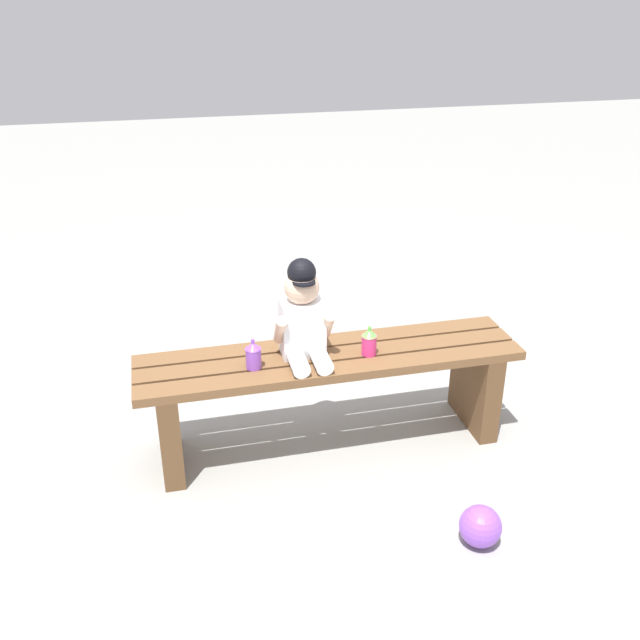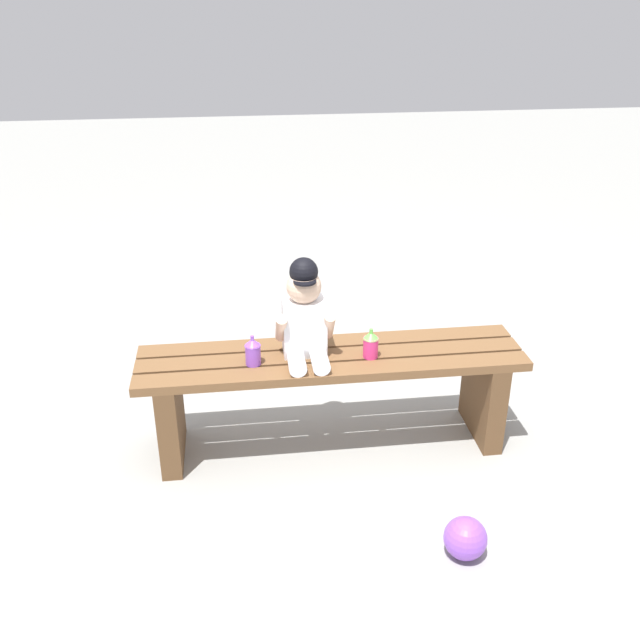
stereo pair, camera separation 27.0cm
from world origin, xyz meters
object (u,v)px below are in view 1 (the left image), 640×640
Objects in this scene: child_figure at (303,315)px; sippy_cup_right at (369,341)px; sippy_cup_left at (253,355)px; toy_ball at (480,526)px; park_bench at (330,383)px.

child_figure is 3.26× the size of sippy_cup_right.
sippy_cup_left is 0.46m from sippy_cup_right.
toy_ball is at bearing -44.46° from sippy_cup_left.
sippy_cup_right is (0.26, -0.05, -0.12)m from child_figure.
sippy_cup_right reaches higher than park_bench.
sippy_cup_right reaches higher than toy_ball.
child_figure is at bearing 172.97° from park_bench.
child_figure is (-0.10, 0.01, 0.31)m from park_bench.
sippy_cup_right is at bearing 0.00° from sippy_cup_left.
child_figure is 1.01m from toy_ball.
sippy_cup_left is (-0.31, -0.04, 0.20)m from park_bench.
sippy_cup_left is at bearing 180.00° from sippy_cup_right.
child_figure reaches higher than toy_ball.
child_figure reaches higher than sippy_cup_left.
sippy_cup_left is 0.83× the size of toy_ball.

